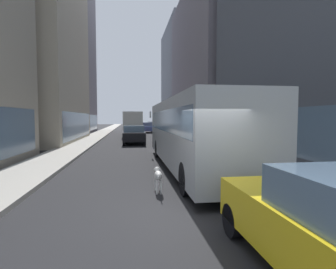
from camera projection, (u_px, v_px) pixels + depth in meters
name	position (u px, v px, depth m)	size (l,w,h in m)	color
ground_plane	(140.00, 133.00, 40.91)	(120.00, 120.00, 0.00)	#232326
sidewalk_left	(102.00, 133.00, 40.08)	(2.40, 110.00, 0.15)	#ADA89E
sidewalk_right	(176.00, 132.00, 41.73)	(2.40, 110.00, 0.15)	gray
building_left_far	(58.00, 33.00, 38.86)	(9.09, 14.85, 29.77)	slate
building_right_mid	(224.00, 64.00, 37.56)	(11.59, 22.62, 20.22)	slate
building_right_far	(188.00, 78.00, 60.70)	(10.00, 20.55, 23.06)	slate
transit_bus	(191.00, 129.00, 11.89)	(2.78, 11.53, 3.05)	#999EA3
car_blue_hatchback	(147.00, 127.00, 41.47)	(1.88, 4.58, 1.62)	#4C6BB7
car_red_coupe	(153.00, 126.00, 50.16)	(1.92, 4.76, 1.62)	red
car_black_suv	(134.00, 134.00, 23.38)	(1.90, 4.50, 1.62)	black
box_truck	(132.00, 123.00, 33.75)	(2.30, 7.50, 3.05)	#A51919
dalmatian_dog	(158.00, 175.00, 8.11)	(0.22, 0.96, 0.72)	white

